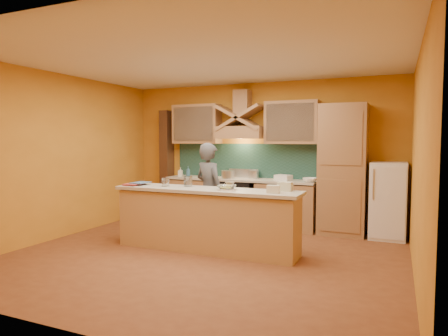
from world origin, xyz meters
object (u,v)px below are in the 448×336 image
at_px(fridge, 388,200).
at_px(kitchen_scale, 230,186).
at_px(person, 209,191).
at_px(mixing_bowl, 227,187).
at_px(stove, 240,202).

height_order(fridge, kitchen_scale, fridge).
xyz_separation_m(person, mixing_bowl, (0.60, -0.65, 0.17)).
relative_size(stove, fridge, 0.69).
bearing_deg(mixing_bowl, fridge, 41.59).
relative_size(person, kitchen_scale, 15.24).
distance_m(stove, fridge, 2.71).
height_order(person, kitchen_scale, person).
xyz_separation_m(fridge, mixing_bowl, (-2.16, -1.91, 0.33)).
bearing_deg(kitchen_scale, stove, 88.54).
bearing_deg(stove, kitchen_scale, -73.00).
relative_size(fridge, kitchen_scale, 12.18).
relative_size(kitchen_scale, mixing_bowl, 0.38).
xyz_separation_m(person, kitchen_scale, (0.62, -0.60, 0.18)).
height_order(fridge, person, person).
xyz_separation_m(stove, person, (-0.05, -1.26, 0.36)).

